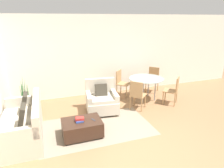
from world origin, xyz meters
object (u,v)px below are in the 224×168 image
at_px(ottoman, 82,127).
at_px(potted_plant, 26,104).
at_px(armchair, 102,100).
at_px(book_stack, 79,120).
at_px(dining_chair_far_left, 121,81).
at_px(tv_remote_primary, 93,120).
at_px(dining_chair_far_right, 153,78).
at_px(dining_chair_near_right, 174,89).
at_px(dining_chair_near_left, 137,93).
at_px(dining_table, 146,80).
at_px(couch, 24,125).

distance_m(ottoman, potted_plant, 2.22).
xyz_separation_m(armchair, book_stack, (-0.84, -1.09, 0.08)).
xyz_separation_m(potted_plant, dining_chair_far_left, (3.12, 0.32, 0.29)).
distance_m(tv_remote_primary, dining_chair_far_right, 3.56).
bearing_deg(dining_chair_near_right, tv_remote_primary, -162.38).
height_order(book_stack, dining_chair_far_right, dining_chair_far_right).
height_order(ottoman, dining_chair_far_left, dining_chair_far_left).
bearing_deg(dining_chair_near_left, potted_plant, 163.13).
height_order(tv_remote_primary, dining_table, dining_table).
relative_size(couch, dining_chair_near_right, 1.99).
relative_size(ottoman, dining_chair_near_left, 0.99).
bearing_deg(couch, tv_remote_primary, -14.39).
bearing_deg(potted_plant, armchair, -18.70).
height_order(book_stack, dining_chair_far_left, dining_chair_far_left).
bearing_deg(tv_remote_primary, book_stack, 172.16).
height_order(tv_remote_primary, dining_chair_near_right, dining_chair_near_right).
xyz_separation_m(armchair, ottoman, (-0.80, -1.09, -0.14)).
xyz_separation_m(tv_remote_primary, dining_chair_near_left, (1.56, 0.90, 0.13)).
distance_m(book_stack, dining_chair_near_right, 3.25).
bearing_deg(armchair, book_stack, -127.73).
relative_size(armchair, dining_chair_far_right, 1.08).
height_order(dining_table, dining_chair_near_left, dining_chair_near_left).
distance_m(armchair, dining_table, 1.73).
relative_size(armchair, ottoman, 1.08).
bearing_deg(dining_chair_near_right, potted_plant, 167.82).
bearing_deg(tv_remote_primary, ottoman, 170.94).
bearing_deg(dining_table, dining_chair_near_left, -135.00).
bearing_deg(ottoman, dining_chair_far_right, 34.48).
height_order(tv_remote_primary, potted_plant, potted_plant).
xyz_separation_m(potted_plant, dining_chair_near_right, (4.39, -0.95, 0.29)).
relative_size(tv_remote_primary, dining_chair_far_left, 0.16).
height_order(ottoman, dining_table, dining_table).
bearing_deg(dining_chair_far_left, couch, -150.12).
bearing_deg(couch, armchair, 19.89).
height_order(potted_plant, dining_chair_far_left, potted_plant).
height_order(tv_remote_primary, dining_chair_far_right, dining_chair_far_right).
relative_size(book_stack, dining_chair_far_left, 0.25).
relative_size(tv_remote_primary, potted_plant, 0.13).
xyz_separation_m(armchair, tv_remote_primary, (-0.53, -1.13, 0.04)).
bearing_deg(dining_table, couch, -162.96).
relative_size(potted_plant, dining_chair_near_left, 1.22).
bearing_deg(couch, dining_table, 17.04).
height_order(couch, dining_chair_far_right, couch).
height_order(couch, book_stack, couch).
bearing_deg(ottoman, potted_plant, 125.84).
relative_size(book_stack, dining_chair_near_left, 0.25).
bearing_deg(book_stack, couch, 163.99).
height_order(dining_table, dining_chair_far_right, dining_chair_far_right).
bearing_deg(potted_plant, tv_remote_primary, -49.69).
height_order(armchair, ottoman, armchair).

